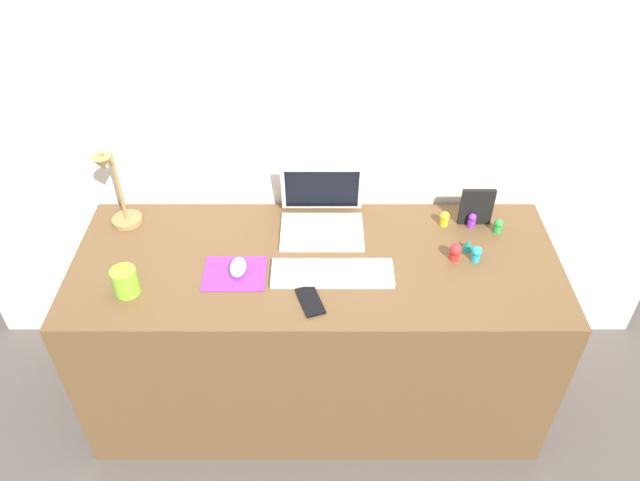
{
  "coord_description": "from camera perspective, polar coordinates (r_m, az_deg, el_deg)",
  "views": [
    {
      "loc": [
        0.01,
        -1.56,
        2.14
      ],
      "look_at": [
        0.01,
        0.0,
        0.83
      ],
      "focal_mm": 33.93,
      "sensor_mm": 36.0,
      "label": 1
    }
  ],
  "objects": [
    {
      "name": "toy_figurine_cyan",
      "position": [
        2.14,
        14.66,
        -1.13
      ],
      "size": [
        0.04,
        0.04,
        0.06
      ],
      "color": "#28B7CC",
      "rests_on": "desk"
    },
    {
      "name": "keyboard",
      "position": [
        2.03,
        1.32,
        -3.1
      ],
      "size": [
        0.41,
        0.13,
        0.02
      ],
      "primitive_type": "cube",
      "color": "white",
      "rests_on": "desk"
    },
    {
      "name": "toy_figurine_green",
      "position": [
        2.29,
        16.6,
        1.33
      ],
      "size": [
        0.03,
        0.03,
        0.05
      ],
      "color": "green",
      "rests_on": "desk"
    },
    {
      "name": "toy_figurine_teal",
      "position": [
        2.18,
        13.93,
        -0.43
      ],
      "size": [
        0.04,
        0.04,
        0.04
      ],
      "primitive_type": "cone",
      "color": "teal",
      "rests_on": "desk"
    },
    {
      "name": "picture_frame",
      "position": [
        2.28,
        14.7,
        3.05
      ],
      "size": [
        0.12,
        0.02,
        0.15
      ],
      "primitive_type": "cube",
      "color": "black",
      "rests_on": "desk"
    },
    {
      "name": "desk",
      "position": [
        2.36,
        -0.2,
        -8.59
      ],
      "size": [
        1.69,
        0.65,
        0.74
      ],
      "primitive_type": "cube",
      "color": "brown",
      "rests_on": "ground_plane"
    },
    {
      "name": "mousepad",
      "position": [
        2.06,
        -7.92,
        -3.09
      ],
      "size": [
        0.21,
        0.17,
        0.0
      ],
      "primitive_type": "cube",
      "color": "purple",
      "rests_on": "desk"
    },
    {
      "name": "mouse",
      "position": [
        2.05,
        -7.6,
        -2.49
      ],
      "size": [
        0.06,
        0.1,
        0.03
      ],
      "primitive_type": "ellipsoid",
      "color": "white",
      "rests_on": "mousepad"
    },
    {
      "name": "back_wall",
      "position": [
        2.32,
        -0.17,
        5.79
      ],
      "size": [
        2.89,
        0.05,
        1.66
      ],
      "primitive_type": "cube",
      "color": "silver",
      "rests_on": "ground_plane"
    },
    {
      "name": "ground_plane",
      "position": [
        2.65,
        -0.18,
        -13.88
      ],
      "size": [
        6.0,
        6.0,
        0.0
      ],
      "primitive_type": "plane",
      "color": "#59514C"
    },
    {
      "name": "coffee_mug",
      "position": [
        2.05,
        -17.75,
        -3.66
      ],
      "size": [
        0.08,
        0.08,
        0.09
      ],
      "primitive_type": "cylinder",
      "color": "#8CDB33",
      "rests_on": "desk"
    },
    {
      "name": "cell_phone",
      "position": [
        1.94,
        -0.78,
        -5.73
      ],
      "size": [
        0.1,
        0.14,
        0.01
      ],
      "primitive_type": "cube",
      "rotation": [
        0.0,
        0.0,
        0.33
      ],
      "color": "black",
      "rests_on": "desk"
    },
    {
      "name": "toy_figurine_yellow",
      "position": [
        2.27,
        11.81,
        2.04
      ],
      "size": [
        0.04,
        0.04,
        0.06
      ],
      "color": "yellow",
      "rests_on": "desk"
    },
    {
      "name": "toy_figurine_red",
      "position": [
        2.13,
        12.79,
        -1.03
      ],
      "size": [
        0.04,
        0.04,
        0.07
      ],
      "color": "red",
      "rests_on": "desk"
    },
    {
      "name": "desk_lamp",
      "position": [
        2.25,
        -18.52,
        4.37
      ],
      "size": [
        0.11,
        0.17,
        0.35
      ],
      "color": "#A5844C",
      "rests_on": "desk"
    },
    {
      "name": "laptop",
      "position": [
        2.21,
        0.34,
        2.65
      ],
      "size": [
        0.3,
        0.25,
        0.21
      ],
      "color": "white",
      "rests_on": "desk"
    },
    {
      "name": "toy_figurine_purple",
      "position": [
        2.28,
        14.28,
        1.84
      ],
      "size": [
        0.03,
        0.03,
        0.06
      ],
      "color": "purple",
      "rests_on": "desk"
    }
  ]
}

